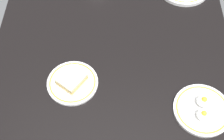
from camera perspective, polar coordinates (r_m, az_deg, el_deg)
name	(u,v)px	position (r cm, az deg, el deg)	size (l,w,h in cm)	color
dining_table	(112,76)	(109.56, 0.00, -1.16)	(133.90, 87.99, 4.00)	black
plate_eggs	(202,109)	(104.01, 16.40, -6.96)	(18.71, 18.71, 4.41)	white
plate_sandwich	(72,82)	(105.41, -7.35, -2.15)	(17.45, 17.45, 4.20)	white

